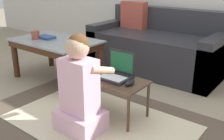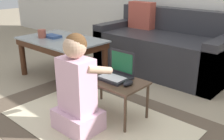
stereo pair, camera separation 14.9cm
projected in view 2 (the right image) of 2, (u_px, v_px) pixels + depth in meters
ground_plane at (108, 110)px, 2.44m from camera, size 16.00×16.00×0.00m
area_rug at (98, 122)px, 2.23m from camera, size 2.10×1.33×0.01m
couch at (163, 48)px, 3.37m from camera, size 1.67×0.83×0.84m
coffee_table at (62, 45)px, 3.08m from camera, size 1.00×0.65×0.48m
laptop_desk at (112, 83)px, 2.25m from camera, size 0.60×0.35×0.34m
laptop at (116, 74)px, 2.25m from camera, size 0.27×0.22×0.23m
computer_mouse at (128, 83)px, 2.11m from camera, size 0.06×0.11×0.04m
person_seated at (77, 90)px, 2.02m from camera, size 0.36×0.39×0.79m
cup_on_table at (42, 34)px, 3.09m from camera, size 0.09×0.09×0.10m
book_on_table at (52, 36)px, 3.12m from camera, size 0.21×0.13×0.03m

